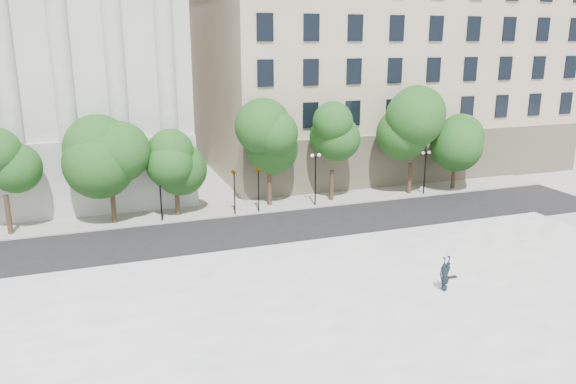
% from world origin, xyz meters
% --- Properties ---
extents(ground, '(160.00, 160.00, 0.00)m').
position_xyz_m(ground, '(0.00, 0.00, 0.00)').
color(ground, '#BAB6AF').
rests_on(ground, ground).
extents(plaza, '(44.00, 22.00, 0.45)m').
position_xyz_m(plaza, '(0.00, 3.00, 0.23)').
color(plaza, white).
rests_on(plaza, ground).
extents(street, '(60.00, 8.00, 0.02)m').
position_xyz_m(street, '(0.00, 18.00, 0.01)').
color(street, black).
rests_on(street, ground).
extents(far_sidewalk, '(60.00, 4.00, 0.12)m').
position_xyz_m(far_sidewalk, '(0.00, 24.00, 0.06)').
color(far_sidewalk, '#B2AEA4').
rests_on(far_sidewalk, ground).
extents(building_east, '(36.00, 26.15, 23.00)m').
position_xyz_m(building_east, '(20.00, 38.91, 11.14)').
color(building_east, beige).
rests_on(building_east, ground).
extents(traffic_light_west, '(0.83, 1.65, 4.15)m').
position_xyz_m(traffic_light_west, '(0.25, 22.30, 3.65)').
color(traffic_light_west, black).
rests_on(traffic_light_west, ground).
extents(traffic_light_east, '(0.71, 1.90, 4.25)m').
position_xyz_m(traffic_light_east, '(2.20, 22.30, 3.75)').
color(traffic_light_east, black).
rests_on(traffic_light_east, ground).
extents(person_lying, '(0.97, 2.00, 0.52)m').
position_xyz_m(person_lying, '(7.11, 4.42, 0.71)').
color(person_lying, black).
rests_on(person_lying, plaza).
extents(skateboard, '(0.78, 0.21, 0.08)m').
position_xyz_m(skateboard, '(8.36, 5.64, 0.49)').
color(skateboard, black).
rests_on(skateboard, plaza).
extents(street_trees, '(45.99, 4.90, 7.86)m').
position_xyz_m(street_trees, '(1.41, 23.41, 5.12)').
color(street_trees, '#382619').
rests_on(street_trees, ground).
extents(lamp_posts, '(36.47, 0.28, 4.44)m').
position_xyz_m(lamp_posts, '(0.16, 22.60, 2.94)').
color(lamp_posts, black).
rests_on(lamp_posts, ground).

